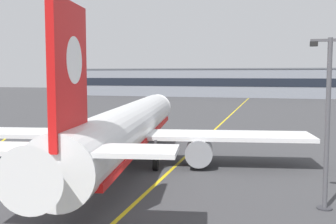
{
  "coord_description": "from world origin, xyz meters",
  "views": [
    {
      "loc": [
        9.66,
        -21.51,
        8.06
      ],
      "look_at": [
        -0.8,
        15.2,
        4.58
      ],
      "focal_mm": 44.34,
      "sensor_mm": 36.0,
      "label": 1
    }
  ],
  "objects": [
    {
      "name": "ground_plane",
      "position": [
        0.0,
        0.0,
        0.0
      ],
      "size": [
        400.0,
        400.0,
        0.0
      ],
      "primitive_type": "plane",
      "color": "#3D3D3F"
    },
    {
      "name": "taxiway_centreline",
      "position": [
        0.0,
        30.0,
        0.0
      ],
      "size": [
        5.04,
        179.95,
        0.01
      ],
      "primitive_type": "cube",
      "rotation": [
        0.0,
        0.0,
        0.03
      ],
      "color": "yellow",
      "rests_on": "ground"
    },
    {
      "name": "airliner_foreground",
      "position": [
        -3.61,
        12.53,
        3.37
      ],
      "size": [
        32.34,
        41.31,
        11.65
      ],
      "color": "white",
      "rests_on": "ground"
    },
    {
      "name": "apron_lamp_post",
      "position": [
        12.06,
        4.36,
        5.37
      ],
      "size": [
        2.24,
        0.9,
        10.18
      ],
      "color": "#515156",
      "rests_on": "ground"
    },
    {
      "name": "safety_cone_by_nose_gear",
      "position": [
        -1.91,
        28.22,
        0.26
      ],
      "size": [
        0.44,
        0.44,
        0.55
      ],
      "color": "orange",
      "rests_on": "ground"
    },
    {
      "name": "terminal_building",
      "position": [
        -0.77,
        128.33,
        5.09
      ],
      "size": [
        144.99,
        12.4,
        10.17
      ],
      "color": "gray",
      "rests_on": "ground"
    }
  ]
}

